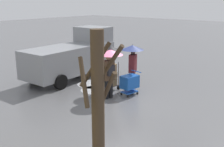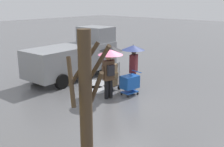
% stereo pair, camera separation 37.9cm
% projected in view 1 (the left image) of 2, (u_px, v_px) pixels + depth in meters
% --- Properties ---
extents(ground_plane, '(90.00, 90.00, 0.00)m').
position_uv_depth(ground_plane, '(125.00, 97.00, 11.84)').
color(ground_plane, '#5B5B5E').
extents(slush_patch_under_van, '(1.47, 1.47, 0.01)m').
position_uv_depth(slush_patch_under_van, '(92.00, 84.00, 13.66)').
color(slush_patch_under_van, '#ADAFB5').
rests_on(slush_patch_under_van, ground).
extents(slush_patch_mid_street, '(1.20, 1.20, 0.01)m').
position_uv_depth(slush_patch_mid_street, '(93.00, 90.00, 12.78)').
color(slush_patch_mid_street, '#ADAFB5').
rests_on(slush_patch_mid_street, ground).
extents(cargo_van_parked_right, '(2.40, 5.43, 2.60)m').
position_uv_depth(cargo_van_parked_right, '(73.00, 56.00, 14.60)').
color(cargo_van_parked_right, gray).
rests_on(cargo_van_parked_right, ground).
extents(shopping_cart_vendor, '(0.65, 0.88, 1.02)m').
position_uv_depth(shopping_cart_vendor, '(130.00, 82.00, 12.02)').
color(shopping_cart_vendor, '#1951B2').
rests_on(shopping_cart_vendor, ground).
extents(hand_dolly_boxes, '(0.53, 0.71, 1.32)m').
position_uv_depth(hand_dolly_boxes, '(111.00, 76.00, 12.62)').
color(hand_dolly_boxes, '#515156').
rests_on(hand_dolly_boxes, ground).
extents(pedestrian_pink_side, '(1.04, 1.04, 2.15)m').
position_uv_depth(pedestrian_pink_side, '(110.00, 62.00, 11.33)').
color(pedestrian_pink_side, black).
rests_on(pedestrian_pink_side, ground).
extents(pedestrian_black_side, '(1.04, 1.04, 2.15)m').
position_uv_depth(pedestrian_black_side, '(110.00, 57.00, 12.26)').
color(pedestrian_black_side, black).
rests_on(pedestrian_black_side, ground).
extents(pedestrian_white_side, '(1.04, 1.04, 2.15)m').
position_uv_depth(pedestrian_white_side, '(133.00, 56.00, 12.49)').
color(pedestrian_white_side, black).
rests_on(pedestrian_white_side, ground).
extents(bare_tree_near, '(0.81, 0.83, 3.63)m').
position_uv_depth(bare_tree_near, '(98.00, 122.00, 5.06)').
color(bare_tree_near, '#423323').
rests_on(bare_tree_near, ground).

